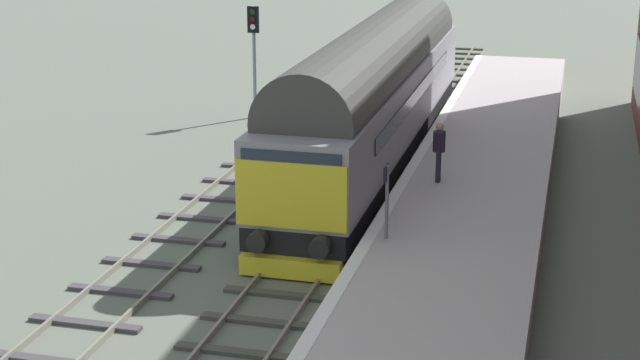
% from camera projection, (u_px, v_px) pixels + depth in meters
% --- Properties ---
extents(ground_plane, '(140.00, 140.00, 0.00)m').
position_uv_depth(ground_plane, '(326.00, 231.00, 26.61)').
color(ground_plane, '#5E645A').
rests_on(ground_plane, ground).
extents(track_main, '(2.50, 60.00, 0.15)m').
position_uv_depth(track_main, '(326.00, 229.00, 26.59)').
color(track_main, slate).
rests_on(track_main, ground).
extents(track_adjacent_west, '(2.50, 60.00, 0.15)m').
position_uv_depth(track_adjacent_west, '(202.00, 218.00, 27.42)').
color(track_adjacent_west, slate).
rests_on(track_adjacent_west, ground).
extents(station_platform, '(4.00, 44.00, 1.01)m').
position_uv_depth(station_platform, '(463.00, 225.00, 25.60)').
color(station_platform, '#B0A5A8').
rests_on(station_platform, ground).
extents(diesel_locomotive, '(2.74, 19.62, 4.68)m').
position_uv_depth(diesel_locomotive, '(375.00, 91.00, 31.72)').
color(diesel_locomotive, black).
rests_on(diesel_locomotive, ground).
extents(signal_post_far, '(0.44, 0.22, 4.28)m').
position_uv_depth(signal_post_far, '(254.00, 46.00, 38.07)').
color(signal_post_far, gray).
rests_on(signal_post_far, ground).
extents(platform_number_sign, '(0.10, 0.44, 1.75)m').
position_uv_depth(platform_number_sign, '(387.00, 190.00, 22.87)').
color(platform_number_sign, slate).
rests_on(platform_number_sign, station_platform).
extents(waiting_passenger, '(0.35, 0.51, 1.64)m').
position_uv_depth(waiting_passenger, '(439.00, 146.00, 27.21)').
color(waiting_passenger, '#262636').
rests_on(waiting_passenger, station_platform).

